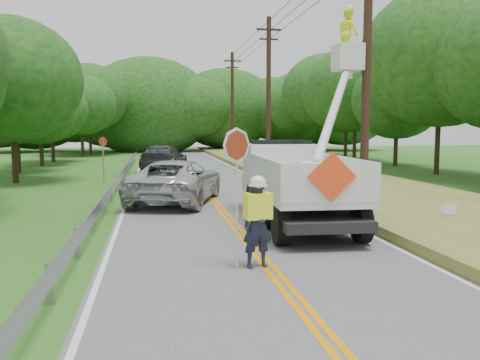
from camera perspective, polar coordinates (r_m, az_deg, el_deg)
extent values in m
plane|color=#275917|center=(8.32, 7.34, -14.73)|extent=(140.00, 140.00, 0.00)
cube|color=#535356|center=(21.75, -3.61, -1.72)|extent=(7.20, 96.00, 0.02)
cube|color=orange|center=(21.73, -3.88, -1.69)|extent=(0.12, 96.00, 0.00)
cube|color=orange|center=(21.76, -3.35, -1.67)|extent=(0.12, 96.00, 0.00)
cube|color=silver|center=(21.65, -12.73, -1.85)|extent=(0.12, 96.00, 0.00)
cube|color=silver|center=(22.38, 5.20, -1.47)|extent=(0.12, 96.00, 0.00)
cube|color=gray|center=(8.99, -21.16, -11.14)|extent=(0.12, 0.14, 0.70)
cube|color=gray|center=(11.84, -18.33, -6.91)|extent=(0.12, 0.14, 0.70)
cube|color=gray|center=(14.76, -16.63, -4.33)|extent=(0.12, 0.14, 0.70)
cube|color=gray|center=(17.70, -15.50, -2.60)|extent=(0.12, 0.14, 0.70)
cube|color=gray|center=(20.66, -14.69, -1.36)|extent=(0.12, 0.14, 0.70)
cube|color=gray|center=(23.63, -14.09, -0.44)|extent=(0.12, 0.14, 0.70)
cube|color=gray|center=(26.61, -13.62, 0.28)|extent=(0.12, 0.14, 0.70)
cube|color=gray|center=(29.59, -13.25, 0.86)|extent=(0.12, 0.14, 0.70)
cube|color=gray|center=(32.57, -12.94, 1.33)|extent=(0.12, 0.14, 0.70)
cube|color=gray|center=(35.56, -12.69, 1.72)|extent=(0.12, 0.14, 0.70)
cube|color=gray|center=(38.55, -12.47, 2.05)|extent=(0.12, 0.14, 0.70)
cube|color=gray|center=(41.54, -12.29, 2.33)|extent=(0.12, 0.14, 0.70)
cube|color=gray|center=(44.53, -12.13, 2.57)|extent=(0.12, 0.14, 0.70)
cube|color=gray|center=(22.60, -14.04, -0.08)|extent=(0.05, 48.00, 0.34)
cylinder|color=black|center=(18.10, 14.45, 12.38)|extent=(0.30, 0.30, 10.00)
cylinder|color=black|center=(32.33, 3.32, 9.68)|extent=(0.30, 0.30, 10.00)
cube|color=black|center=(32.87, 3.36, 17.01)|extent=(1.60, 0.12, 0.12)
cube|color=black|center=(32.76, 3.36, 15.98)|extent=(1.20, 0.10, 0.10)
cylinder|color=black|center=(47.04, -0.89, 8.55)|extent=(0.30, 0.30, 10.00)
cube|color=black|center=(47.41, -0.90, 13.63)|extent=(1.60, 0.12, 0.12)
cube|color=black|center=(47.34, -0.90, 12.91)|extent=(1.20, 0.10, 0.10)
cylinder|color=black|center=(26.51, 5.20, 19.45)|extent=(0.03, 43.00, 0.03)
cylinder|color=black|center=(26.70, 6.74, 19.34)|extent=(0.03, 43.00, 0.03)
cylinder|color=black|center=(26.90, 8.25, 19.22)|extent=(0.03, 43.00, 0.03)
cube|color=brown|center=(23.57, 13.81, -0.93)|extent=(7.00, 96.00, 0.30)
cylinder|color=#332319|center=(28.87, -24.67, 2.81)|extent=(0.32, 0.32, 3.18)
ellipsoid|color=#133F13|center=(28.95, -25.01, 10.51)|extent=(7.42, 7.42, 6.53)
cylinder|color=#332319|center=(35.58, -24.34, 2.98)|extent=(0.32, 0.32, 2.74)
ellipsoid|color=#133F13|center=(35.59, -24.57, 8.37)|extent=(6.40, 6.40, 5.63)
cylinder|color=#332319|center=(41.26, -22.01, 3.19)|extent=(0.32, 0.32, 2.41)
ellipsoid|color=#133F13|center=(41.24, -22.18, 7.29)|extent=(5.63, 5.63, 4.96)
cylinder|color=#332319|center=(45.49, -20.86, 3.61)|extent=(0.32, 0.32, 2.65)
ellipsoid|color=#133F13|center=(45.49, -21.01, 7.69)|extent=(6.18, 6.18, 5.44)
cylinder|color=#332319|center=(53.82, -17.80, 4.27)|extent=(0.32, 0.32, 3.10)
ellipsoid|color=#133F13|center=(53.86, -17.93, 8.31)|extent=(7.23, 7.23, 6.36)
cylinder|color=#332319|center=(56.88, -16.95, 4.65)|extent=(0.32, 0.32, 3.62)
ellipsoid|color=#133F13|center=(56.96, -17.09, 9.10)|extent=(8.45, 8.45, 7.44)
cylinder|color=#332319|center=(33.70, 21.91, 4.25)|extent=(0.32, 0.32, 4.28)
ellipsoid|color=#133F13|center=(33.98, 22.27, 13.10)|extent=(9.99, 9.99, 8.79)
cylinder|color=#332319|center=(40.15, 17.60, 3.70)|extent=(0.32, 0.32, 3.00)
ellipsoid|color=#133F13|center=(40.18, 17.77, 8.93)|extent=(7.00, 7.00, 6.16)
cylinder|color=#332319|center=(44.89, 13.13, 4.50)|extent=(0.32, 0.32, 3.71)
ellipsoid|color=#133F13|center=(45.01, 13.27, 10.27)|extent=(8.65, 8.65, 7.61)
cylinder|color=#332319|center=(47.31, 12.14, 4.50)|extent=(0.32, 0.32, 3.55)
ellipsoid|color=#133F13|center=(47.40, 12.26, 9.75)|extent=(8.29, 8.29, 7.30)
cylinder|color=#332319|center=(53.34, 9.70, 4.89)|extent=(0.32, 0.32, 3.90)
ellipsoid|color=#133F13|center=(53.47, 9.79, 10.01)|extent=(9.10, 9.10, 8.01)
cylinder|color=#332319|center=(57.88, 6.86, 4.69)|extent=(0.32, 0.32, 3.22)
ellipsoid|color=#133F13|center=(57.92, 6.91, 8.59)|extent=(7.52, 7.52, 6.62)
ellipsoid|color=#133F13|center=(67.04, -22.74, 7.77)|extent=(13.96, 10.47, 10.47)
ellipsoid|color=#133F13|center=(65.49, -18.65, 7.97)|extent=(11.71, 8.78, 8.78)
ellipsoid|color=#133F13|center=(64.08, -14.47, 8.14)|extent=(13.43, 10.07, 10.07)
ellipsoid|color=#133F13|center=(63.62, -10.55, 8.25)|extent=(16.82, 12.61, 12.61)
ellipsoid|color=#133F13|center=(62.06, -5.48, 8.38)|extent=(10.20, 7.65, 7.65)
ellipsoid|color=#133F13|center=(65.94, -1.68, 8.27)|extent=(14.14, 10.61, 10.61)
ellipsoid|color=#133F13|center=(66.37, 4.00, 8.24)|extent=(11.12, 8.34, 8.34)
ellipsoid|color=#133F13|center=(66.56, 7.50, 8.20)|extent=(13.11, 9.83, 9.83)
ellipsoid|color=#133F13|center=(66.23, 11.95, 8.13)|extent=(12.90, 9.68, 9.68)
imported|color=#191E33|center=(10.33, 2.07, -5.26)|extent=(0.72, 0.54, 1.80)
cube|color=yellow|center=(10.26, 2.08, -3.02)|extent=(0.60, 0.42, 0.54)
ellipsoid|color=white|center=(10.20, 2.09, -0.24)|extent=(0.34, 0.34, 0.27)
cylinder|color=#B7B7B7|center=(10.16, -0.39, -3.39)|extent=(0.04, 0.04, 2.51)
cylinder|color=maroon|center=(10.03, -0.39, 4.06)|extent=(0.62, 0.41, 0.72)
cylinder|color=black|center=(12.38, 4.72, -5.24)|extent=(0.36, 1.02, 1.01)
cylinder|color=black|center=(12.96, 13.89, -4.88)|extent=(0.36, 1.02, 1.01)
cylinder|color=black|center=(14.41, 3.02, -3.63)|extent=(0.36, 1.02, 1.01)
cylinder|color=black|center=(14.91, 11.01, -3.40)|extent=(0.36, 1.02, 1.01)
cylinder|color=black|center=(16.97, 1.47, -2.15)|extent=(0.36, 1.02, 1.01)
cylinder|color=black|center=(17.40, 8.34, -2.01)|extent=(0.36, 1.02, 1.01)
cube|color=black|center=(14.91, 6.79, -3.04)|extent=(2.53, 6.82, 0.26)
cube|color=silver|center=(14.13, 7.53, -1.40)|extent=(2.65, 4.95, 0.23)
cube|color=silver|center=(13.83, 2.79, 0.67)|extent=(0.30, 4.83, 0.95)
cube|color=silver|center=(14.42, 12.13, 0.76)|extent=(0.30, 4.83, 0.95)
cube|color=silver|center=(11.79, 10.49, -0.36)|extent=(2.42, 0.18, 0.95)
cube|color=silver|center=(17.56, 4.62, 1.11)|extent=(2.46, 2.11, 1.89)
cube|color=black|center=(17.72, 4.50, 3.37)|extent=(2.17, 1.47, 0.79)
cube|color=silver|center=(12.97, 8.84, 0.24)|extent=(0.99, 0.99, 0.84)
cube|color=silver|center=(17.87, 12.38, 13.67)|extent=(0.89, 0.89, 0.89)
imported|color=yellow|center=(18.00, 12.44, 16.26)|extent=(0.62, 0.80, 1.65)
cube|color=#FF481A|center=(11.70, 10.61, 0.37)|extent=(1.19, 0.10, 1.19)
imported|color=silver|center=(19.57, -7.37, -0.11)|extent=(4.40, 6.59, 1.68)
imported|color=#37383E|center=(35.31, -8.81, 2.62)|extent=(3.86, 6.34, 1.72)
cylinder|color=gray|center=(27.09, -15.54, 2.06)|extent=(0.06, 0.06, 2.33)
cylinder|color=maroon|center=(27.05, -15.61, 4.30)|extent=(0.42, 0.36, 0.53)
cube|color=white|center=(16.06, 23.05, -3.13)|extent=(0.47, 0.12, 0.33)
cylinder|color=gray|center=(16.01, 22.44, -4.16)|extent=(0.02, 0.02, 0.47)
cylinder|color=gray|center=(16.21, 23.57, -4.08)|extent=(0.02, 0.02, 0.47)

